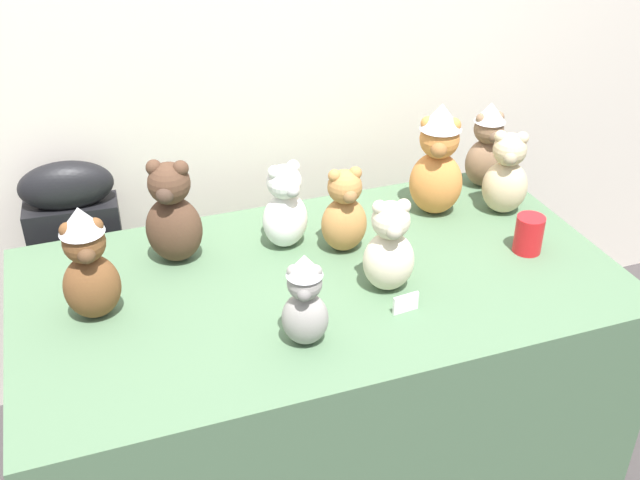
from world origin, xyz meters
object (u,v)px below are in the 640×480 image
Objects in this scene: teddy_bear_mocha at (487,146)px; instrument_case at (86,290)px; teddy_bear_cocoa at (173,215)px; display_table at (320,381)px; teddy_bear_ginger at (438,161)px; teddy_bear_chestnut at (88,265)px; party_cup_red at (529,234)px; teddy_bear_cream at (389,248)px; teddy_bear_snow at (285,208)px; teddy_bear_ash at (305,301)px; teddy_bear_sand at (506,175)px; teddy_bear_caramel at (344,213)px.

instrument_case is at bearing 173.94° from teddy_bear_mocha.
display_table is at bearing -9.67° from teddy_bear_cocoa.
teddy_bear_cocoa is (0.26, -0.34, 0.41)m from instrument_case.
teddy_bear_ginger is 0.80m from teddy_bear_cocoa.
teddy_bear_mocha is 1.04m from teddy_bear_cocoa.
teddy_bear_chestnut is at bearing -117.71° from teddy_bear_cocoa.
display_table is at bearing -149.99° from teddy_bear_mocha.
teddy_bear_ginger is at bearing 26.62° from display_table.
instrument_case is at bearing 136.98° from display_table.
instrument_case reaches higher than display_table.
party_cup_red is (0.95, -0.29, -0.09)m from teddy_bear_cocoa.
teddy_bear_cream is (-0.30, -0.33, -0.05)m from teddy_bear_ginger.
teddy_bear_snow is at bearing -28.84° from instrument_case.
display_table is 0.56m from teddy_bear_ash.
teddy_bear_snow is at bearing -147.70° from teddy_bear_ginger.
party_cup_red reaches higher than display_table.
instrument_case is 1.40m from party_cup_red.
teddy_bear_ginger is 3.22× the size of party_cup_red.
teddy_bear_ginger is at bearing -169.59° from teddy_bear_sand.
teddy_bear_ash is at bearing -121.22° from teddy_bear_caramel.
teddy_bear_ginger is 0.75m from teddy_bear_ash.
teddy_bear_chestnut reaches higher than teddy_bear_caramel.
teddy_bear_mocha is 1.07× the size of teddy_bear_sand.
teddy_bear_ginger is at bearing -11.73° from teddy_bear_snow.
teddy_bear_caramel is at bearing 77.14° from teddy_bear_ash.
teddy_bear_mocha is at bearing 51.68° from teddy_bear_cream.
teddy_bear_snow reaches higher than teddy_bear_ash.
teddy_bear_snow is 1.02× the size of teddy_bear_caramel.
instrument_case is 1.38m from teddy_bear_mocha.
teddy_bear_cream is at bearing 47.54° from teddy_bear_ash.
party_cup_red is (-0.09, -0.41, -0.08)m from teddy_bear_mocha.
teddy_bear_sand is 2.43× the size of party_cup_red.
teddy_bear_cream is 0.70m from teddy_bear_mocha.
display_table is at bearing -38.85° from instrument_case.
teddy_bear_sand is at bearing 6.56° from teddy_bear_caramel.
display_table is 1.74× the size of instrument_case.
teddy_bear_caramel is (0.72, -0.45, 0.39)m from instrument_case.
teddy_bear_snow is (-0.04, 0.19, 0.49)m from display_table.
teddy_bear_cocoa is 0.99m from party_cup_red.
party_cup_red is (0.15, -0.29, -0.12)m from teddy_bear_ginger.
teddy_bear_chestnut is 1.24m from teddy_bear_sand.
display_table is 6.02× the size of teddy_bear_sand.
teddy_bear_cream is at bearing -104.04° from teddy_bear_ginger.
teddy_bear_cream is 0.45m from party_cup_red.
teddy_bear_snow is 0.17m from teddy_bear_caramel.
teddy_bear_chestnut is 0.70m from teddy_bear_caramel.
teddy_bear_ash is at bearing -166.39° from party_cup_red.
teddy_bear_mocha is at bearing -4.40° from teddy_bear_snow.
teddy_bear_cocoa is at bearing -154.63° from teddy_bear_sand.
teddy_bear_chestnut is at bearing 176.73° from display_table.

